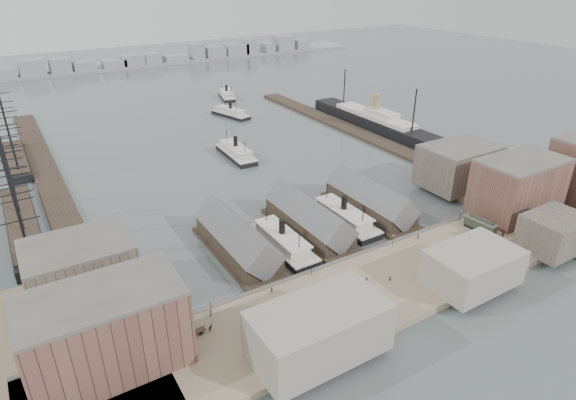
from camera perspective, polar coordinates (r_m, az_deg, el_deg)
ground at (r=148.61m, az=6.08°, el=-6.45°), size 900.00×900.00×0.00m
quay at (r=135.67m, az=11.25°, el=-9.91°), size 180.00×30.00×2.00m
seawall at (r=144.60m, az=7.35°, el=-7.00°), size 180.00×1.20×2.30m
east_land at (r=209.63m, az=29.09°, el=0.63°), size 70.00×80.00×2.00m
west_wharf at (r=213.39m, az=-26.30°, el=1.63°), size 10.00×220.00×1.60m
east_wharf at (r=256.84m, az=7.97°, el=8.04°), size 10.00×180.00×1.60m
ferry_shed_west at (r=146.85m, az=-6.02°, el=-4.75°), size 14.00×42.00×12.60m
ferry_shed_center at (r=157.97m, az=2.48°, el=-2.24°), size 14.00×42.00×12.60m
ferry_shed_east at (r=172.33m, az=9.70°, el=-0.06°), size 14.00×42.00×12.60m
warehouse_west_front at (r=110.44m, az=-20.71°, el=-14.41°), size 32.00×18.00×18.00m
warehouse_west_back at (r=136.13m, az=-23.35°, el=-7.58°), size 26.00×20.00×14.00m
warehouse_east_front at (r=181.24m, az=25.58°, el=1.36°), size 30.00×18.00×19.00m
warehouse_east_back at (r=197.67m, az=19.50°, el=3.82°), size 28.00×20.00×15.00m
street_bldg_center at (r=138.92m, az=21.01°, el=-7.39°), size 24.00×16.00×10.00m
street_bldg_west at (r=108.79m, az=3.67°, el=-15.19°), size 30.00×16.00×12.00m
street_bldg_east at (r=164.90m, az=28.99°, el=-3.39°), size 18.00×14.00×11.00m
lamp_post_far_w at (r=122.56m, az=-9.17°, el=-12.00°), size 0.44×0.44×3.92m
lamp_post_near_w at (r=133.83m, az=2.81°, el=-7.97°), size 0.44×0.44×3.92m
lamp_post_near_e at (r=150.34m, az=12.36°, el=-4.45°), size 0.44×0.44×3.92m
lamp_post_far_e at (r=170.56m, az=19.78°, el=-1.59°), size 0.44×0.44×3.92m
far_shore at (r=445.26m, az=-21.85°, el=14.62°), size 500.00×40.00×15.72m
ferry_docked_west at (r=149.55m, az=-0.70°, el=-4.92°), size 9.02×30.08×10.74m
ferry_docked_east at (r=164.56m, az=6.57°, el=-1.98°), size 9.22×30.73×10.98m
ferry_open_near at (r=222.20m, az=-6.18°, el=5.68°), size 9.93×29.66×10.48m
ferry_open_mid at (r=285.04m, az=-6.81°, el=10.23°), size 15.03×27.27×9.33m
ferry_open_far at (r=326.99m, az=-7.27°, el=12.27°), size 14.04×26.50×9.07m
sailing_ship_near at (r=181.21m, az=-28.96°, el=-2.49°), size 9.31×64.17×38.29m
sailing_ship_mid at (r=243.89m, az=-29.58°, el=4.24°), size 8.65×50.01×35.58m
ocean_steamer at (r=265.46m, az=10.25°, el=9.21°), size 12.82×93.69×18.74m
tram at (r=167.30m, az=21.81°, el=-2.80°), size 3.85×11.05×3.85m
horse_cart_left at (r=118.62m, az=-9.55°, el=-14.75°), size 4.65×1.65×1.50m
horse_cart_center at (r=133.25m, az=7.17°, el=-9.37°), size 4.87×2.30×1.42m
horse_cart_right at (r=145.19m, az=19.25°, el=-7.48°), size 4.64×1.70×1.69m
pedestrian_0 at (r=122.64m, az=-9.14°, el=-13.09°), size 0.74×0.76×1.68m
pedestrian_1 at (r=114.85m, az=-1.39°, el=-15.93°), size 0.97×0.99×1.61m
pedestrian_2 at (r=128.56m, az=-1.93°, el=-10.63°), size 1.11×1.15×1.57m
pedestrian_3 at (r=128.56m, az=9.96°, el=-11.04°), size 0.91×1.09×1.74m
pedestrian_4 at (r=133.85m, az=9.30°, el=-9.32°), size 0.91×0.96×1.65m
pedestrian_5 at (r=135.48m, az=12.00°, el=-9.10°), size 0.67×0.54×1.63m
pedestrian_6 at (r=156.95m, az=15.19°, el=-4.18°), size 1.04×1.00×1.69m
pedestrian_7 at (r=155.04m, az=22.39°, el=-5.79°), size 0.71×1.11×1.63m
pedestrian_8 at (r=162.30m, az=20.12°, el=-3.86°), size 1.05×1.01×1.76m
pedestrian_9 at (r=167.66m, az=24.13°, el=-3.64°), size 0.92×0.71×1.69m
pedestrian_10 at (r=113.62m, az=0.78°, el=-16.44°), size 1.10×0.76×1.74m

